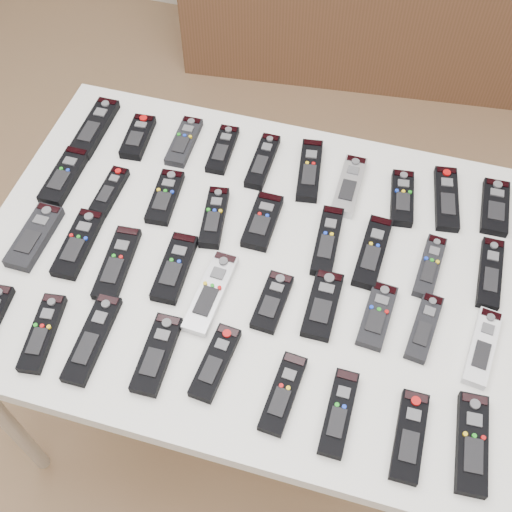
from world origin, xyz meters
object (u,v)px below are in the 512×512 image
(remote_5, at_px, (310,170))
(remote_17, at_px, (430,267))
(remote_16, at_px, (372,252))
(remote_25, at_px, (323,305))
(remote_21, at_px, (117,263))
(remote_13, at_px, (214,217))
(remote_15, at_px, (327,241))
(remote_37, at_px, (472,443))
(remote_31, at_px, (92,339))
(remote_33, at_px, (215,363))
(remote_24, at_px, (272,302))
(remote_9, at_px, (495,207))
(remote_23, at_px, (211,293))
(remote_18, at_px, (490,273))
(remote_32, at_px, (157,354))
(remote_4, at_px, (263,161))
(remote_0, at_px, (95,128))
(remote_19, at_px, (35,237))
(remote_6, at_px, (349,186))
(remote_34, at_px, (283,393))
(remote_12, at_px, (165,197))
(remote_26, at_px, (377,316))
(table, at_px, (256,275))
(remote_36, at_px, (410,436))
(remote_3, at_px, (223,149))
(remote_14, at_px, (262,221))
(remote_20, at_px, (78,244))
(remote_30, at_px, (43,333))
(remote_28, at_px, (482,347))
(remote_8, at_px, (446,199))
(remote_22, at_px, (175,268))
(remote_2, at_px, (184,142))
(remote_11, at_px, (110,191))
(remote_10, at_px, (65,176))
(remote_27, at_px, (424,327))
(remote_35, at_px, (339,413))

(remote_5, distance_m, remote_17, 0.38)
(remote_16, distance_m, remote_25, 0.18)
(remote_21, bearing_deg, remote_13, 42.40)
(remote_15, bearing_deg, remote_21, -159.73)
(remote_37, bearing_deg, remote_31, 175.87)
(remote_33, bearing_deg, remote_15, 71.95)
(remote_13, distance_m, remote_24, 0.26)
(remote_9, distance_m, remote_15, 0.41)
(remote_23, bearing_deg, remote_9, 38.60)
(remote_18, distance_m, remote_32, 0.74)
(remote_4, xyz_separation_m, remote_15, (0.21, -0.20, 0.00))
(remote_0, bearing_deg, remote_19, -88.35)
(remote_6, height_order, remote_34, remote_6)
(remote_12, distance_m, remote_26, 0.57)
(remote_13, bearing_deg, remote_19, -165.10)
(table, xyz_separation_m, remote_36, (0.39, -0.31, 0.07))
(remote_37, bearing_deg, remote_5, 123.93)
(remote_3, distance_m, remote_14, 0.25)
(remote_20, xyz_separation_m, remote_21, (0.10, -0.03, -0.00))
(remote_12, bearing_deg, remote_4, 37.62)
(remote_24, bearing_deg, remote_30, -151.71)
(remote_3, distance_m, remote_17, 0.59)
(remote_36, bearing_deg, remote_28, 62.68)
(remote_13, height_order, remote_26, remote_13)
(remote_8, bearing_deg, remote_16, -133.16)
(remote_21, bearing_deg, remote_12, 75.63)
(remote_14, xyz_separation_m, remote_17, (0.39, -0.02, -0.00))
(remote_0, xyz_separation_m, remote_24, (0.58, -0.38, -0.00))
(remote_5, bearing_deg, remote_9, -7.20)
(remote_22, height_order, remote_28, remote_22)
(remote_8, xyz_separation_m, remote_23, (-0.46, -0.40, 0.00))
(remote_24, height_order, remote_30, remote_30)
(remote_2, distance_m, remote_36, 0.90)
(remote_19, distance_m, remote_25, 0.67)
(remote_0, distance_m, remote_11, 0.22)
(remote_9, distance_m, remote_18, 0.19)
(remote_26, bearing_deg, remote_10, 171.80)
(remote_0, xyz_separation_m, remote_28, (1.01, -0.36, -0.00))
(remote_2, bearing_deg, remote_33, -65.87)
(remote_17, bearing_deg, remote_15, -176.24)
(remote_4, distance_m, remote_32, 0.57)
(remote_0, xyz_separation_m, remote_32, (0.39, -0.56, 0.00))
(remote_30, height_order, remote_37, remote_37)
(remote_11, height_order, remote_20, same)
(remote_27, relative_size, remote_35, 0.93)
(remote_21, bearing_deg, remote_27, -2.64)
(remote_5, xyz_separation_m, remote_17, (0.32, -0.20, -0.00))
(remote_4, relative_size, remote_21, 0.91)
(remote_35, bearing_deg, remote_25, 110.32)
(remote_13, xyz_separation_m, remote_36, (0.51, -0.39, -0.00))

